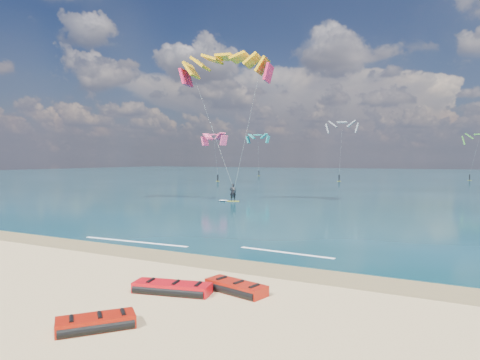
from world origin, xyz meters
name	(u,v)px	position (x,y,z in m)	size (l,w,h in m)	color
ground	(341,197)	(0.00, 40.00, 0.00)	(320.00, 320.00, 0.00)	tan
wet_sand_strip	(159,255)	(0.00, 3.00, 0.00)	(320.00, 2.40, 0.01)	olive
sea	(402,177)	(0.00, 104.00, 0.02)	(320.00, 200.00, 0.04)	#082C30
packed_kite_left	(172,293)	(4.19, -1.63, 0.00)	(3.04, 1.23, 0.45)	red
packed_kite_mid	(236,292)	(6.20, -0.50, 0.00)	(2.60, 1.21, 0.44)	#AA190B
packed_kite_right	(96,329)	(4.21, -5.27, 0.00)	(2.37, 1.20, 0.44)	#9C1406
kitesurfer_main	(229,120)	(-8.39, 25.70, 8.95)	(10.00, 7.22, 16.86)	yellow
shoreline_foam	(194,246)	(0.39, 5.55, 0.04)	(14.96, 1.92, 0.01)	white
distant_kites	(357,156)	(-5.67, 76.10, 5.51)	(69.38, 33.05, 12.23)	#F6487A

